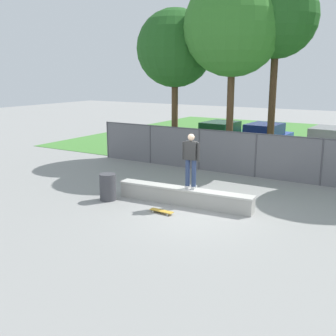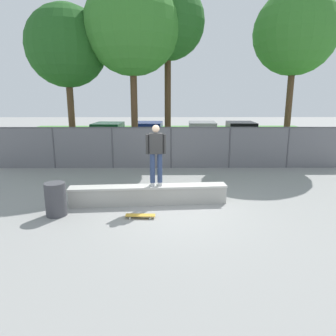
{
  "view_description": "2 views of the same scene",
  "coord_description": "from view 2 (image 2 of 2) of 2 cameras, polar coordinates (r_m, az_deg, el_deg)",
  "views": [
    {
      "loc": [
        5.47,
        -10.74,
        4.26
      ],
      "look_at": [
        -1.3,
        0.46,
        1.21
      ],
      "focal_mm": 43.44,
      "sensor_mm": 36.0,
      "label": 1
    },
    {
      "loc": [
        -0.25,
        -8.29,
        3.2
      ],
      "look_at": [
        -0.17,
        1.03,
        1.01
      ],
      "focal_mm": 32.87,
      "sensor_mm": 36.0,
      "label": 2
    }
  ],
  "objects": [
    {
      "name": "concrete_ledge",
      "position": [
        9.37,
        -3.61,
        -4.95
      ],
      "size": [
        4.76,
        0.84,
        0.57
      ],
      "color": "#A8A59E",
      "rests_on": "ground"
    },
    {
      "name": "chainlink_fence",
      "position": [
        13.86,
        0.58,
        4.11
      ],
      "size": [
        15.93,
        0.07,
        1.87
      ],
      "color": "#4C4C51",
      "rests_on": "ground"
    },
    {
      "name": "tree_mid",
      "position": [
        16.37,
        -0.05,
        25.28
      ],
      "size": [
        3.58,
        3.58,
        8.46
      ],
      "color": "#47301E",
      "rests_on": "ground"
    },
    {
      "name": "car_green",
      "position": [
        18.82,
        -10.91,
        5.76
      ],
      "size": [
        2.2,
        4.3,
        1.66
      ],
      "color": "#1E6638",
      "rests_on": "ground"
    },
    {
      "name": "skateboard",
      "position": [
        8.39,
        -5.15,
        -8.75
      ],
      "size": [
        0.81,
        0.23,
        0.09
      ],
      "color": "gold",
      "rests_on": "ground"
    },
    {
      "name": "tree_near_right",
      "position": [
        15.36,
        -6.65,
        24.54
      ],
      "size": [
        4.34,
        4.34,
        8.44
      ],
      "color": "#513823",
      "rests_on": "ground"
    },
    {
      "name": "skateboarder",
      "position": [
        9.06,
        -2.24,
        2.87
      ],
      "size": [
        0.6,
        0.3,
        1.82
      ],
      "color": "beige",
      "rests_on": "concrete_ledge"
    },
    {
      "name": "tree_far",
      "position": [
        17.55,
        22.5,
        22.07
      ],
      "size": [
        4.06,
        4.06,
        8.25
      ],
      "color": "#513823",
      "rests_on": "ground"
    },
    {
      "name": "car_black",
      "position": [
        19.59,
        13.23,
        5.93
      ],
      "size": [
        2.2,
        4.3,
        1.66
      ],
      "color": "black",
      "rests_on": "ground"
    },
    {
      "name": "grass_strip",
      "position": [
        24.2,
        0.15,
        5.63
      ],
      "size": [
        27.86,
        20.0,
        0.02
      ],
      "primitive_type": "cube",
      "color": "#478438",
      "rests_on": "ground"
    },
    {
      "name": "car_blue",
      "position": [
        18.97,
        -3.58,
        6.03
      ],
      "size": [
        2.2,
        4.3,
        1.66
      ],
      "color": "#233D9E",
      "rests_on": "ground"
    },
    {
      "name": "ground_plane",
      "position": [
        8.89,
        1.18,
        -7.91
      ],
      "size": [
        80.0,
        80.0,
        0.0
      ],
      "primitive_type": "plane",
      "color": "gray"
    },
    {
      "name": "car_white",
      "position": [
        19.22,
        6.28,
        6.07
      ],
      "size": [
        2.2,
        4.3,
        1.66
      ],
      "color": "silver",
      "rests_on": "ground"
    },
    {
      "name": "trash_bin",
      "position": [
        8.95,
        -20.11,
        -5.46
      ],
      "size": [
        0.56,
        0.56,
        0.92
      ],
      "primitive_type": "cylinder",
      "color": "#3F3F44",
      "rests_on": "ground"
    },
    {
      "name": "tree_near_left",
      "position": [
        16.17,
        -18.29,
        20.53
      ],
      "size": [
        3.76,
        3.76,
        7.34
      ],
      "color": "#513823",
      "rests_on": "ground"
    }
  ]
}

